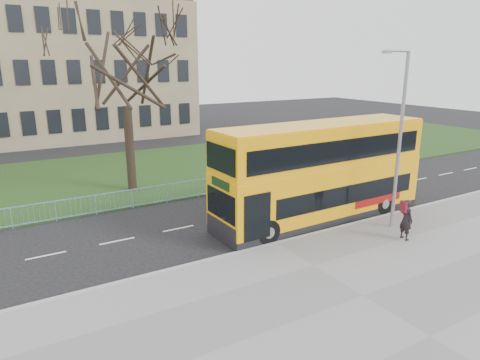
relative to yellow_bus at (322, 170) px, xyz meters
name	(u,v)px	position (x,y,z in m)	size (l,w,h in m)	color
ground	(257,234)	(-3.90, -0.08, -2.63)	(120.00, 120.00, 0.00)	black
pavement	(363,297)	(-3.90, -6.83, -2.57)	(80.00, 10.50, 0.12)	slate
kerb	(276,244)	(-3.90, -1.63, -2.56)	(80.00, 0.20, 0.14)	#959597
grass_verge	(155,170)	(-3.90, 14.22, -2.59)	(80.00, 15.40, 0.08)	#1C3A15
guard_railing	(198,188)	(-3.90, 6.52, -2.08)	(40.00, 0.12, 1.10)	#7CB7DD
bare_tree	(126,89)	(-6.90, 9.92, 3.69)	(8.74, 8.74, 12.48)	black
civic_building	(39,71)	(-8.90, 34.92, 4.37)	(30.00, 15.00, 14.00)	#817052
yellow_bus	(322,170)	(0.00, 0.00, 0.00)	(11.78, 3.05, 4.91)	#FFA90A
pedestrian	(406,220)	(1.36, -4.24, -1.58)	(0.68, 0.45, 1.87)	black
street_lamp	(399,135)	(2.00, -2.88, 2.02)	(1.76, 0.26, 8.28)	gray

